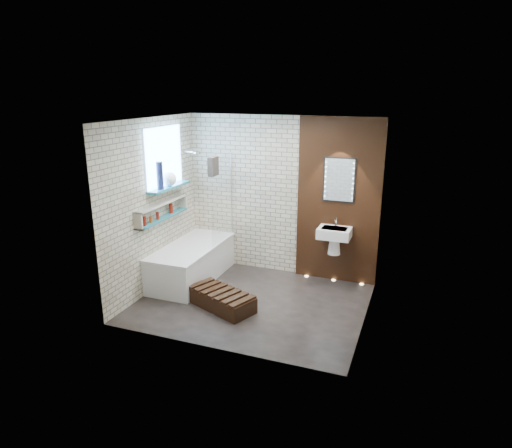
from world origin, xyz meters
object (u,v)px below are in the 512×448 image
at_px(bath_screen, 222,199).
at_px(washbasin, 334,236).
at_px(bathtub, 192,262).
at_px(walnut_step, 221,300).
at_px(led_mirror, 339,180).

distance_m(bath_screen, washbasin, 1.89).
bearing_deg(bathtub, walnut_step, -40.91).
xyz_separation_m(led_mirror, walnut_step, (-1.31, -1.53, -1.54)).
xyz_separation_m(bath_screen, led_mirror, (1.82, 0.34, 0.37)).
relative_size(bath_screen, washbasin, 2.41).
bearing_deg(led_mirror, bath_screen, -169.34).
bearing_deg(bathtub, led_mirror, 19.78).
distance_m(washbasin, walnut_step, 2.02).
bearing_deg(washbasin, walnut_step, -133.61).
bearing_deg(bath_screen, washbasin, 5.78).
bearing_deg(led_mirror, bathtub, -160.22).
xyz_separation_m(bath_screen, walnut_step, (0.51, -1.19, -1.17)).
distance_m(bathtub, bath_screen, 1.14).
height_order(bathtub, washbasin, washbasin).
xyz_separation_m(washbasin, led_mirror, (0.00, 0.16, 0.86)).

